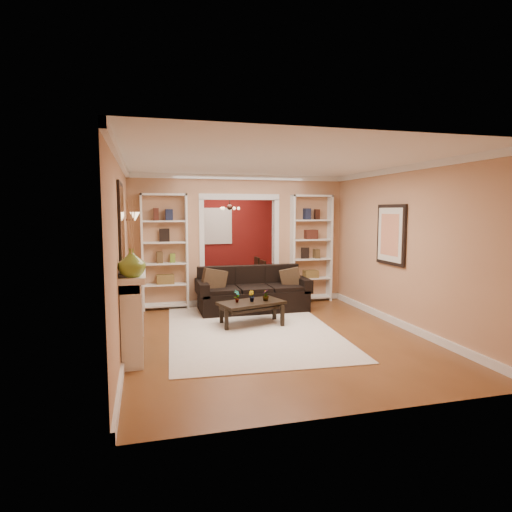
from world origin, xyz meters
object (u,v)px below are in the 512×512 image
object	(u,v)px
bookshelf_left	(165,252)
bookshelf_right	(311,248)
fireplace	(135,310)
sofa	(253,289)
coffee_table	(251,313)
dining_table	(230,280)

from	to	relation	value
bookshelf_left	bookshelf_right	distance (m)	3.10
fireplace	sofa	bearing A→B (deg)	41.59
coffee_table	bookshelf_right	world-z (taller)	bookshelf_right
bookshelf_right	sofa	bearing A→B (deg)	-158.10
bookshelf_right	dining_table	xyz separation A→B (m)	(-1.46, 1.65, -0.89)
sofa	fireplace	world-z (taller)	fireplace
bookshelf_right	fireplace	size ratio (longest dim) A/B	1.35
bookshelf_left	dining_table	xyz separation A→B (m)	(1.64, 1.65, -0.89)
sofa	bookshelf_right	bearing A→B (deg)	21.90
dining_table	fireplace	bearing A→B (deg)	152.46
sofa	coffee_table	world-z (taller)	sofa
coffee_table	bookshelf_right	xyz separation A→B (m)	(1.73, 1.62, 0.94)
fireplace	dining_table	bearing A→B (deg)	62.46
dining_table	sofa	bearing A→B (deg)	-179.58
bookshelf_left	dining_table	world-z (taller)	bookshelf_left
bookshelf_left	dining_table	size ratio (longest dim) A/B	1.53
sofa	coffee_table	bearing A→B (deg)	-105.53
bookshelf_left	bookshelf_right	xyz separation A→B (m)	(3.10, 0.00, 0.00)
coffee_table	dining_table	distance (m)	3.28
sofa	dining_table	size ratio (longest dim) A/B	1.45
coffee_table	bookshelf_left	size ratio (longest dim) A/B	0.47
sofa	bookshelf_right	world-z (taller)	bookshelf_right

